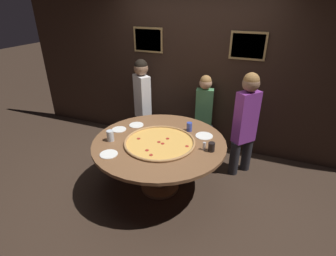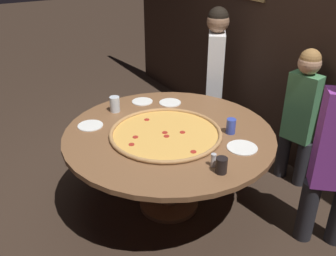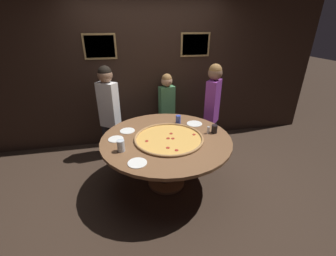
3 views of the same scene
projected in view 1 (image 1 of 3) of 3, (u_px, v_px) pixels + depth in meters
ground_plane at (160, 187)px, 3.66m from camera, size 24.00×24.00×0.00m
back_wall at (194, 71)px, 4.28m from camera, size 6.40×0.08×2.60m
dining_table at (159, 149)px, 3.38m from camera, size 1.70×1.70×0.74m
giant_pizza at (160, 142)px, 3.28m from camera, size 0.90×0.90×0.03m
drink_cup_far_left at (189, 127)px, 3.56m from camera, size 0.07×0.07×0.12m
drink_cup_near_right at (110, 136)px, 3.31m from camera, size 0.09×0.09×0.14m
drink_cup_beside_pizza at (211, 147)px, 3.09m from camera, size 0.08×0.08×0.11m
white_plate_left_side at (119, 129)px, 3.61m from camera, size 0.20×0.20×0.01m
white_plate_far_back at (204, 136)px, 3.44m from camera, size 0.23×0.23×0.01m
white_plate_near_front at (136, 125)px, 3.74m from camera, size 0.20×0.20×0.01m
white_plate_right_side at (109, 154)px, 3.04m from camera, size 0.21×0.21×0.01m
condiment_shaker at (204, 146)px, 3.12m from camera, size 0.04×0.04×0.10m
diner_side_left at (142, 99)px, 4.36m from camera, size 0.39×0.34×1.52m
diner_far_right at (204, 110)px, 4.26m from camera, size 0.34×0.20×1.31m
diner_side_right at (246, 119)px, 3.63m from camera, size 0.35×0.38×1.52m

